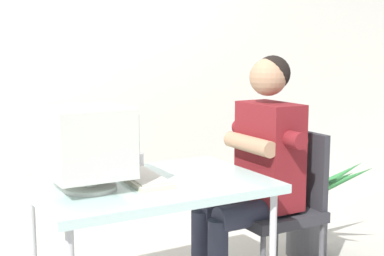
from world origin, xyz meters
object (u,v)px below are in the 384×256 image
desk (151,192)px  desk_mug (136,161)px  person_seated (256,164)px  keyboard (142,178)px  office_chair (281,200)px  potted_plant (309,204)px  crt_monitor (90,143)px

desk → desk_mug: 0.29m
person_seated → keyboard: bearing=-179.4°
desk → office_chair: size_ratio=1.26×
person_seated → desk_mug: (-0.63, 0.23, 0.04)m
desk_mug → office_chair: bearing=-15.6°
keyboard → person_seated: bearing=0.6°
person_seated → potted_plant: (0.61, 0.24, -0.38)m
potted_plant → person_seated: bearing=-158.6°
desk → crt_monitor: crt_monitor is taller
crt_monitor → desk: bearing=2.1°
keyboard → office_chair: (0.89, 0.01, -0.24)m
person_seated → potted_plant: 0.76m
office_chair → desk: bearing=-177.1°
person_seated → office_chair: bearing=-0.0°
crt_monitor → office_chair: bearing=2.7°
desk → person_seated: size_ratio=0.85×
desk → office_chair: 0.88m
potted_plant → office_chair: bearing=-150.6°
crt_monitor → person_seated: bearing=3.2°
person_seated → desk_mug: person_seated is taller
potted_plant → desk_mug: (-1.24, -0.01, 0.42)m
office_chair → desk_mug: (-0.81, 0.23, 0.27)m
person_seated → potted_plant: person_seated is taller
office_chair → potted_plant: bearing=29.4°
desk → desk_mug: size_ratio=12.82×
desk → person_seated: bearing=3.7°
keyboard → person_seated: size_ratio=0.34×
keyboard → office_chair: bearing=0.5°
keyboard → person_seated: person_seated is taller
keyboard → potted_plant: size_ratio=0.52×
potted_plant → crt_monitor: bearing=-169.5°
desk_mug → crt_monitor: bearing=-141.2°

